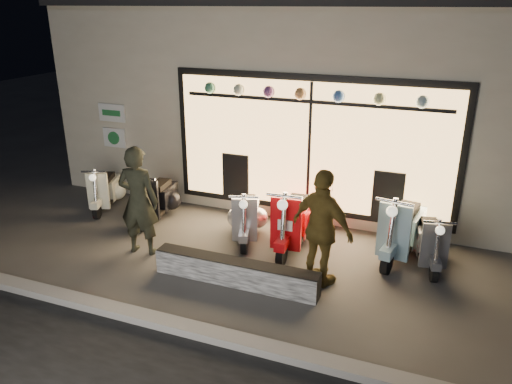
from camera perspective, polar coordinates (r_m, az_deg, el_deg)
ground at (r=8.51m, az=-3.06°, el=-7.76°), size 40.00×40.00×0.00m
kerb at (r=6.98m, az=-10.03°, el=-14.59°), size 40.00×0.25×0.12m
shop_building at (r=12.33m, az=6.49°, el=11.58°), size 10.20×6.23×4.20m
graffiti_barrier at (r=7.75m, az=-2.33°, el=-9.14°), size 2.63×0.28×0.40m
scooter_silver at (r=9.18m, az=-1.04°, el=-2.70°), size 0.73×1.39×0.99m
scooter_red at (r=8.89m, az=4.43°, el=-3.11°), size 0.56×1.62×1.16m
scooter_black at (r=10.21m, az=-10.97°, el=-0.58°), size 0.56×1.40×1.00m
scooter_cream at (r=10.99m, az=-16.77°, el=0.35°), size 0.73×1.31×0.95m
scooter_blue at (r=8.90m, az=16.51°, el=-3.90°), size 0.71×1.65×1.17m
scooter_grey at (r=8.80m, az=19.16°, el=-5.18°), size 0.60×1.34×0.95m
man at (r=8.59m, az=-13.28°, el=-1.00°), size 0.75×0.54×1.91m
woman at (r=7.50m, az=7.58°, el=-4.19°), size 1.17×0.84×1.84m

